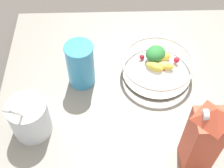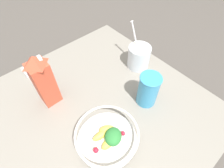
{
  "view_description": "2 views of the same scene",
  "coord_description": "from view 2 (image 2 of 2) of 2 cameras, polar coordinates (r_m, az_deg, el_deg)",
  "views": [
    {
      "loc": [
        0.54,
        -0.12,
        0.85
      ],
      "look_at": [
        -0.02,
        -0.11,
        0.13
      ],
      "focal_mm": 50.0,
      "sensor_mm": 36.0,
      "label": 1
    },
    {
      "loc": [
        -0.35,
        0.21,
        0.7
      ],
      "look_at": [
        0.02,
        -0.12,
        0.09
      ],
      "focal_mm": 28.0,
      "sensor_mm": 36.0,
      "label": 2
    }
  ],
  "objects": [
    {
      "name": "yogurt_tub",
      "position": [
        0.92,
        8.78,
        9.08
      ],
      "size": [
        0.14,
        0.11,
        0.23
      ],
      "color": "silver",
      "rests_on": "countertop"
    },
    {
      "name": "milk_carton",
      "position": [
        0.76,
        -21.53,
        1.13
      ],
      "size": [
        0.07,
        0.07,
        0.26
      ],
      "color": "#CC4C33",
      "rests_on": "countertop"
    },
    {
      "name": "spice_jar",
      "position": [
        1.0,
        -25.53,
        3.94
      ],
      "size": [
        0.05,
        0.05,
        0.03
      ],
      "color": "silver",
      "rests_on": "countertop"
    },
    {
      "name": "fruit_bowl",
      "position": [
        0.68,
        -1.62,
        -16.6
      ],
      "size": [
        0.24,
        0.24,
        0.09
      ],
      "color": "silver",
      "rests_on": "countertop"
    },
    {
      "name": "drinking_cup",
      "position": [
        0.76,
        11.74,
        -1.76
      ],
      "size": [
        0.09,
        0.09,
        0.16
      ],
      "color": "#3893C6",
      "rests_on": "countertop"
    },
    {
      "name": "ground_plane",
      "position": [
        0.81,
        -5.48,
        -9.24
      ],
      "size": [
        6.0,
        6.0,
        0.0
      ],
      "primitive_type": "plane",
      "color": "#4C4742"
    },
    {
      "name": "countertop",
      "position": [
        0.8,
        -5.56,
        -8.68
      ],
      "size": [
        0.94,
        0.94,
        0.03
      ],
      "color": "gray",
      "rests_on": "ground_plane"
    }
  ]
}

